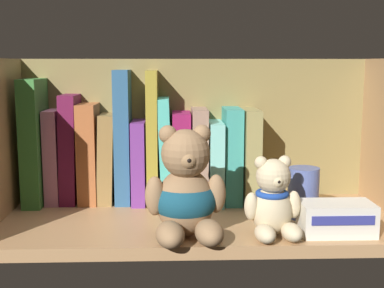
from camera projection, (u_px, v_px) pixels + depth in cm
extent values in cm
cube|color=tan|center=(199.00, 223.00, 87.73)|extent=(66.10, 29.11, 2.00)
cube|color=olive|center=(195.00, 133.00, 100.61)|extent=(68.50, 1.20, 28.94)
cube|color=#367B35|center=(37.00, 141.00, 95.94)|extent=(3.35, 13.16, 23.32)
cube|color=#C4749A|center=(55.00, 156.00, 96.50)|extent=(2.55, 9.12, 17.54)
cube|color=#5F1438|center=(71.00, 149.00, 96.39)|extent=(3.37, 9.14, 20.41)
cube|color=#A75A2E|center=(89.00, 153.00, 96.65)|extent=(3.44, 9.55, 18.68)
cube|color=olive|center=(108.00, 158.00, 96.93)|extent=(3.46, 9.03, 16.81)
cube|color=#2B5983|center=(123.00, 136.00, 96.41)|extent=(2.81, 9.53, 24.90)
cube|color=#6D3189|center=(140.00, 161.00, 97.24)|extent=(2.53, 11.59, 15.49)
cube|color=olive|center=(153.00, 136.00, 96.61)|extent=(2.06, 10.68, 24.81)
cube|color=#4ABAAD|center=(165.00, 150.00, 97.09)|extent=(2.88, 10.34, 19.79)
cube|color=#87184D|center=(181.00, 156.00, 97.41)|extent=(3.34, 10.33, 17.05)
cube|color=#967461|center=(199.00, 154.00, 97.48)|extent=(2.85, 12.92, 17.79)
cube|color=#7CCFC5|center=(215.00, 161.00, 97.77)|extent=(2.57, 14.41, 15.34)
cube|color=teal|center=(231.00, 154.00, 97.69)|extent=(3.19, 12.41, 17.86)
cube|color=#958A51|center=(248.00, 154.00, 97.83)|extent=(2.86, 14.98, 17.71)
ellipsoid|color=#93704C|center=(185.00, 202.00, 77.67)|extent=(8.79, 8.06, 10.34)
sphere|color=#93704C|center=(186.00, 154.00, 75.99)|extent=(7.35, 7.35, 7.35)
sphere|color=#93704C|center=(168.00, 134.00, 75.68)|extent=(2.76, 2.76, 2.76)
sphere|color=#93704C|center=(202.00, 134.00, 76.42)|extent=(2.76, 2.76, 2.76)
sphere|color=#9B754E|center=(188.00, 160.00, 73.51)|extent=(2.76, 2.76, 2.76)
sphere|color=black|center=(189.00, 160.00, 72.55)|extent=(0.96, 0.96, 0.96)
ellipsoid|color=#93704C|center=(170.00, 235.00, 72.98)|extent=(4.86, 7.30, 3.68)
ellipsoid|color=#93704C|center=(209.00, 233.00, 73.79)|extent=(4.86, 7.30, 3.68)
ellipsoid|color=#93704C|center=(155.00, 196.00, 76.30)|extent=(3.29, 3.29, 5.97)
ellipsoid|color=#93704C|center=(216.00, 194.00, 77.63)|extent=(3.29, 3.29, 5.97)
ellipsoid|color=navy|center=(185.00, 201.00, 77.63)|extent=(9.51, 8.79, 7.24)
ellipsoid|color=beige|center=(272.00, 211.00, 78.31)|extent=(6.33, 5.81, 7.45)
sphere|color=beige|center=(273.00, 176.00, 77.10)|extent=(5.30, 5.30, 5.30)
sphere|color=beige|center=(261.00, 163.00, 76.87)|extent=(1.99, 1.99, 1.99)
sphere|color=beige|center=(285.00, 162.00, 77.43)|extent=(1.99, 1.99, 1.99)
sphere|color=beige|center=(277.00, 181.00, 75.32)|extent=(1.99, 1.99, 1.99)
sphere|color=black|center=(279.00, 182.00, 74.63)|extent=(0.70, 0.70, 0.70)
ellipsoid|color=beige|center=(265.00, 234.00, 74.92)|extent=(3.54, 5.28, 2.65)
ellipsoid|color=beige|center=(292.00, 232.00, 75.54)|extent=(3.54, 5.28, 2.65)
ellipsoid|color=beige|center=(251.00, 206.00, 77.30)|extent=(2.39, 2.39, 4.30)
ellipsoid|color=beige|center=(294.00, 204.00, 78.31)|extent=(2.39, 2.39, 4.30)
torus|color=#1D419E|center=(272.00, 194.00, 77.90)|extent=(5.08, 5.08, 0.95)
cylinder|color=#4C5B99|center=(303.00, 193.00, 86.79)|extent=(5.27, 5.27, 8.65)
cube|color=silver|center=(336.00, 218.00, 78.57)|extent=(11.12, 6.22, 4.97)
cube|color=#33388C|center=(343.00, 221.00, 75.32)|extent=(9.45, 0.16, 1.39)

